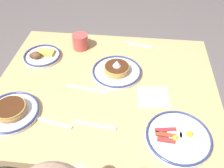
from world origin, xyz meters
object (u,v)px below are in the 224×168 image
Objects in this scene: plate_center_pancakes at (41,56)px; plate_far_side at (178,137)px; tea_spoon at (134,44)px; paper_napkin at (153,97)px; plate_near_main at (117,71)px; coffee_mug at (80,41)px; fork_near at (51,122)px; fork_far at (95,125)px; butter_knife at (87,89)px; plate_far_companion at (11,111)px.

plate_far_side is at bearing 147.29° from plate_center_pancakes.
plate_center_pancakes is 1.18× the size of tea_spoon.
plate_near_main is at bearing -39.15° from paper_napkin.
coffee_mug is at bearing -41.98° from plate_near_main.
fork_near is 0.99× the size of fork_far.
tea_spoon is at bearing -167.41° from coffee_mug.
tea_spoon is at bearing -102.34° from fork_far.
fork_near is at bearing 61.62° from butter_knife.
plate_far_companion is at bearing -8.37° from fork_near.
plate_near_main is 1.25× the size of plate_center_pancakes.
coffee_mug reaches higher than fork_near.
coffee_mug is 0.58m from fork_near.
plate_far_side is 0.36m from fork_far.
plate_center_pancakes reaches higher than plate_far_side.
plate_far_companion is 0.74m from plate_far_side.
plate_near_main is 1.25× the size of butter_knife.
coffee_mug is 0.33m from tea_spoon.
plate_center_pancakes is 0.49m from fork_near.
plate_center_pancakes is 0.88m from plate_far_side.
tea_spoon is at bearing -117.24° from fork_near.
plate_far_companion is at bearing 32.12° from butter_knife.
plate_center_pancakes is 0.78× the size of plate_far_side.
plate_center_pancakes is at bearing -49.19° from fork_far.
fork_near is (-0.19, 0.03, -0.02)m from plate_far_companion.
paper_napkin is at bearing 176.73° from butter_knife.
tea_spoon is (-0.14, -0.65, 0.00)m from fork_far.
plate_far_side is 1.83× the size of paper_napkin.
plate_center_pancakes is at bearing -90.02° from plate_far_companion.
butter_knife is 1.17× the size of tea_spoon.
coffee_mug is 0.59× the size of butter_knife.
plate_far_side is 1.38× the size of fork_near.
tea_spoon reaches higher than fork_near.
fork_far is (-0.19, -0.01, -0.00)m from fork_near.
plate_far_side is 0.25m from paper_napkin.
fork_far is 0.94× the size of butter_knife.
plate_far_companion is at bearing -4.00° from plate_far_side.
butter_knife is (-0.12, -0.22, -0.00)m from fork_near.
tea_spoon reaches higher than paper_napkin.
plate_center_pancakes is at bearing -36.22° from butter_knife.
plate_far_companion is 0.37m from butter_knife.
plate_center_pancakes and plate_far_companion have the same top height.
paper_napkin is (-0.64, -0.18, -0.02)m from plate_far_companion.
fork_far reaches higher than paper_napkin.
plate_near_main reaches higher than plate_center_pancakes.
fork_near is at bearing 171.63° from plate_far_companion.
plate_far_companion is at bearing -3.26° from fork_far.
plate_far_side is at bearing 131.54° from coffee_mug.
butter_knife is at bearing -118.38° from fork_near.
plate_center_pancakes is 0.43m from plate_far_companion.
coffee_mug is (0.54, -0.61, 0.03)m from plate_far_side.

